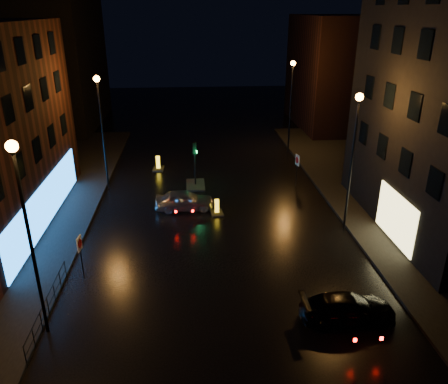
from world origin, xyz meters
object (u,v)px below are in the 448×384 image
(silver_hatchback, at_px, (184,200))
(bollard_near, at_px, (217,210))
(road_sign_right, at_px, (297,163))
(road_sign_left, at_px, (80,247))
(bollard_far, at_px, (158,166))
(dark_sedan, at_px, (348,308))
(traffic_signal, at_px, (195,179))

(silver_hatchback, xyz_separation_m, bollard_near, (2.14, -0.85, -0.45))
(bollard_near, bearing_deg, road_sign_right, 29.03)
(bollard_near, height_order, road_sign_left, road_sign_left)
(bollard_far, height_order, road_sign_left, road_sign_left)
(road_sign_left, bearing_deg, dark_sedan, -12.46)
(traffic_signal, distance_m, bollard_far, 5.01)
(road_sign_right, bearing_deg, road_sign_left, 28.52)
(silver_hatchback, height_order, bollard_far, silver_hatchback)
(bollard_far, bearing_deg, traffic_signal, -48.40)
(dark_sedan, bearing_deg, bollard_near, 23.61)
(bollard_far, xyz_separation_m, road_sign_right, (10.76, -4.67, 1.63))
(traffic_signal, bearing_deg, road_sign_right, -5.27)
(dark_sedan, bearing_deg, silver_hatchback, 30.21)
(dark_sedan, relative_size, bollard_far, 3.00)
(traffic_signal, distance_m, bollard_near, 5.28)
(dark_sedan, xyz_separation_m, bollard_far, (-9.34, 20.28, -0.35))
(traffic_signal, bearing_deg, road_sign_left, -116.43)
(dark_sedan, distance_m, bollard_near, 12.27)
(traffic_signal, relative_size, dark_sedan, 0.83)
(silver_hatchback, distance_m, road_sign_right, 9.30)
(road_sign_right, bearing_deg, bollard_far, -34.47)
(silver_hatchback, distance_m, road_sign_left, 9.30)
(silver_hatchback, xyz_separation_m, road_sign_right, (8.52, 3.55, 1.21))
(silver_hatchback, relative_size, road_sign_right, 1.57)
(dark_sedan, relative_size, bollard_near, 3.39)
(silver_hatchback, height_order, road_sign_left, road_sign_left)
(road_sign_left, bearing_deg, bollard_far, 86.94)
(silver_hatchback, relative_size, dark_sedan, 0.95)
(bollard_near, relative_size, road_sign_right, 0.49)
(bollard_near, distance_m, road_sign_left, 10.09)
(traffic_signal, relative_size, road_sign_left, 1.50)
(dark_sedan, relative_size, road_sign_right, 1.66)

